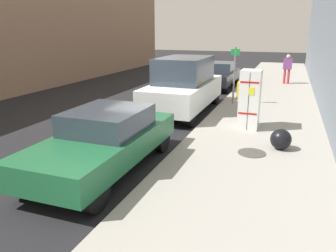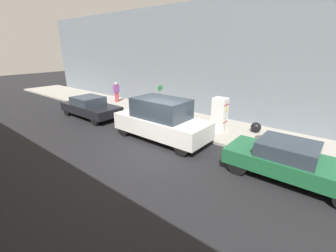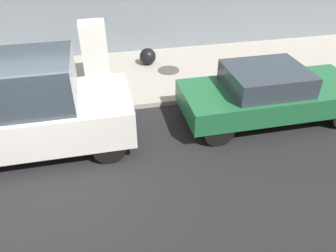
{
  "view_description": "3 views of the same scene",
  "coord_description": "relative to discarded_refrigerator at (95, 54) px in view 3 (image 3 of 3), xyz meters",
  "views": [
    {
      "loc": [
        -5.03,
        11.35,
        3.14
      ],
      "look_at": [
        -2.1,
        3.4,
        0.65
      ],
      "focal_mm": 35.0,
      "sensor_mm": 36.0,
      "label": 1
    },
    {
      "loc": [
        6.91,
        6.24,
        4.48
      ],
      "look_at": [
        -1.36,
        -0.44,
        0.77
      ],
      "focal_mm": 24.0,
      "sensor_mm": 36.0,
      "label": 2
    },
    {
      "loc": [
        5.23,
        1.18,
        4.66
      ],
      "look_at": [
        -0.39,
        2.43,
        0.71
      ],
      "focal_mm": 35.0,
      "sensor_mm": 36.0,
      "label": 3
    }
  ],
  "objects": [
    {
      "name": "ground_plane",
      "position": [
        3.96,
        -1.06,
        -1.06
      ],
      "size": [
        80.0,
        80.0,
        0.0
      ],
      "primitive_type": "plane",
      "color": "black"
    },
    {
      "name": "sidewalk_slab",
      "position": [
        -0.37,
        -1.06,
        -0.99
      ],
      "size": [
        3.88,
        44.0,
        0.14
      ],
      "primitive_type": "cube",
      "color": "#9E998E",
      "rests_on": "ground"
    },
    {
      "name": "discarded_refrigerator",
      "position": [
        0.0,
        0.0,
        0.0
      ],
      "size": [
        0.62,
        0.73,
        1.84
      ],
      "color": "white",
      "rests_on": "sidewalk_slab"
    },
    {
      "name": "manhole_cover",
      "position": [
        -0.38,
        2.26,
        -0.91
      ],
      "size": [
        0.7,
        0.7,
        0.02
      ],
      "primitive_type": "cylinder",
      "color": "#47443F",
      "rests_on": "sidewalk_slab"
    },
    {
      "name": "trash_bag",
      "position": [
        -1.04,
        1.69,
        -0.65
      ],
      "size": [
        0.54,
        0.54,
        0.54
      ],
      "primitive_type": "sphere",
      "color": "black",
      "rests_on": "sidewalk_slab"
    },
    {
      "name": "parked_van_white",
      "position": [
        2.73,
        -1.83,
        0.01
      ],
      "size": [
        1.96,
        5.01,
        2.15
      ],
      "color": "silver",
      "rests_on": "ground"
    },
    {
      "name": "parked_sedan_green",
      "position": [
        2.73,
        4.14,
        -0.32
      ],
      "size": [
        1.81,
        4.48,
        1.41
      ],
      "color": "#1E6038",
      "rests_on": "ground"
    }
  ]
}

